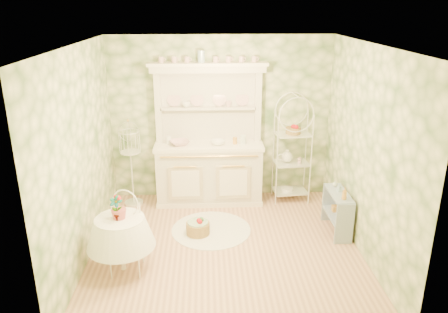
{
  "coord_description": "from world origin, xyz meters",
  "views": [
    {
      "loc": [
        -0.25,
        -5.19,
        3.17
      ],
      "look_at": [
        0.0,
        0.5,
        1.15
      ],
      "focal_mm": 35.0,
      "sensor_mm": 36.0,
      "label": 1
    }
  ],
  "objects_px": {
    "bakers_rack": "(292,152)",
    "round_table": "(122,244)",
    "cafe_chair": "(125,238)",
    "kitchen_dresser": "(209,136)",
    "birdcage_stand": "(131,166)",
    "floor_basket": "(198,227)",
    "side_shelf": "(337,212)"
  },
  "relations": [
    {
      "from": "bakers_rack",
      "to": "cafe_chair",
      "type": "relative_size",
      "value": 1.83
    },
    {
      "from": "bakers_rack",
      "to": "floor_basket",
      "type": "height_order",
      "value": "bakers_rack"
    },
    {
      "from": "side_shelf",
      "to": "floor_basket",
      "type": "height_order",
      "value": "side_shelf"
    },
    {
      "from": "bakers_rack",
      "to": "round_table",
      "type": "xyz_separation_m",
      "value": [
        -2.47,
        -1.98,
        -0.48
      ]
    },
    {
      "from": "side_shelf",
      "to": "kitchen_dresser",
      "type": "bearing_deg",
      "value": 147.53
    },
    {
      "from": "side_shelf",
      "to": "birdcage_stand",
      "type": "distance_m",
      "value": 3.29
    },
    {
      "from": "birdcage_stand",
      "to": "floor_basket",
      "type": "height_order",
      "value": "birdcage_stand"
    },
    {
      "from": "cafe_chair",
      "to": "floor_basket",
      "type": "bearing_deg",
      "value": 64.71
    },
    {
      "from": "round_table",
      "to": "birdcage_stand",
      "type": "bearing_deg",
      "value": 94.62
    },
    {
      "from": "cafe_chair",
      "to": "birdcage_stand",
      "type": "relative_size",
      "value": 0.69
    },
    {
      "from": "round_table",
      "to": "cafe_chair",
      "type": "bearing_deg",
      "value": -25.9
    },
    {
      "from": "kitchen_dresser",
      "to": "round_table",
      "type": "distance_m",
      "value": 2.38
    },
    {
      "from": "kitchen_dresser",
      "to": "birdcage_stand",
      "type": "relative_size",
      "value": 1.72
    },
    {
      "from": "side_shelf",
      "to": "floor_basket",
      "type": "bearing_deg",
      "value": 178.92
    },
    {
      "from": "round_table",
      "to": "bakers_rack",
      "type": "bearing_deg",
      "value": 38.67
    },
    {
      "from": "side_shelf",
      "to": "floor_basket",
      "type": "distance_m",
      "value": 2.02
    },
    {
      "from": "side_shelf",
      "to": "cafe_chair",
      "type": "bearing_deg",
      "value": -164.21
    },
    {
      "from": "cafe_chair",
      "to": "kitchen_dresser",
      "type": "bearing_deg",
      "value": 81.78
    },
    {
      "from": "bakers_rack",
      "to": "floor_basket",
      "type": "relative_size",
      "value": 5.01
    },
    {
      "from": "birdcage_stand",
      "to": "floor_basket",
      "type": "relative_size",
      "value": 3.99
    },
    {
      "from": "round_table",
      "to": "floor_basket",
      "type": "xyz_separation_m",
      "value": [
        0.92,
        0.84,
        -0.25
      ]
    },
    {
      "from": "bakers_rack",
      "to": "round_table",
      "type": "distance_m",
      "value": 3.2
    },
    {
      "from": "kitchen_dresser",
      "to": "bakers_rack",
      "type": "bearing_deg",
      "value": 0.63
    },
    {
      "from": "kitchen_dresser",
      "to": "cafe_chair",
      "type": "distance_m",
      "value": 2.35
    },
    {
      "from": "bakers_rack",
      "to": "round_table",
      "type": "height_order",
      "value": "bakers_rack"
    },
    {
      "from": "bakers_rack",
      "to": "floor_basket",
      "type": "bearing_deg",
      "value": -149.24
    },
    {
      "from": "floor_basket",
      "to": "round_table",
      "type": "bearing_deg",
      "value": -137.63
    },
    {
      "from": "cafe_chair",
      "to": "floor_basket",
      "type": "relative_size",
      "value": 2.73
    },
    {
      "from": "kitchen_dresser",
      "to": "cafe_chair",
      "type": "xyz_separation_m",
      "value": [
        -1.04,
        -1.99,
        -0.69
      ]
    },
    {
      "from": "cafe_chair",
      "to": "birdcage_stand",
      "type": "height_order",
      "value": "birdcage_stand"
    },
    {
      "from": "kitchen_dresser",
      "to": "bakers_rack",
      "type": "height_order",
      "value": "kitchen_dresser"
    },
    {
      "from": "cafe_chair",
      "to": "floor_basket",
      "type": "height_order",
      "value": "cafe_chair"
    }
  ]
}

